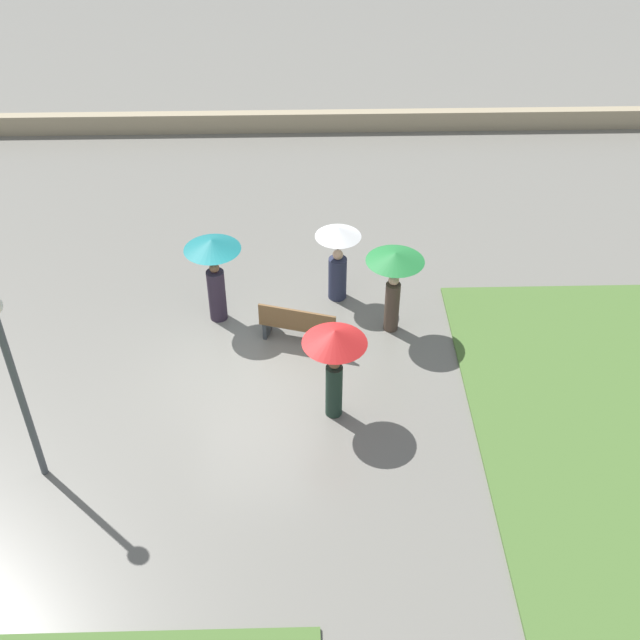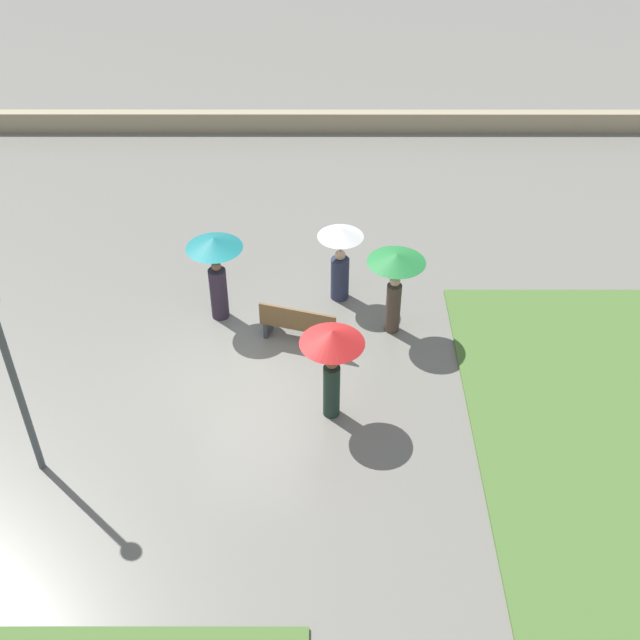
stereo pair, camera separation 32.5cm
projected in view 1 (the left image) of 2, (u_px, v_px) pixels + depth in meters
The scene contains 8 objects.
ground_plane at pixel (255, 374), 15.68m from camera, with size 90.00×90.00×0.00m, color slate.
parapet_wall at pixel (268, 122), 24.01m from camera, with size 45.00×0.35×0.59m.
park_bench at pixel (299, 324), 16.17m from camera, with size 1.65×0.86×0.90m.
lamp_post at pixel (11, 365), 12.20m from camera, with size 0.32×0.32×3.76m.
crowd_person_white at pixel (338, 252), 16.94m from camera, with size 0.97×0.97×1.79m.
crowd_person_teal at pixel (214, 263), 16.21m from camera, with size 1.16×1.16×1.97m.
crowd_person_green at pixel (394, 272), 15.91m from camera, with size 1.17×1.17×1.89m.
crowd_person_red at pixel (335, 350), 13.90m from camera, with size 1.15×1.15×1.97m.
Camera 1 is at (-0.97, 11.62, 10.61)m, focal length 45.00 mm.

